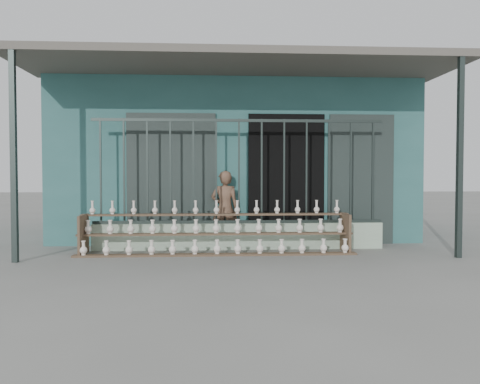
{
  "coord_description": "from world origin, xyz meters",
  "views": [
    {
      "loc": [
        -0.45,
        -6.75,
        1.27
      ],
      "look_at": [
        0.0,
        1.0,
        1.0
      ],
      "focal_mm": 35.0,
      "sensor_mm": 36.0,
      "label": 1
    }
  ],
  "objects": [
    {
      "name": "shelf_rack",
      "position": [
        -0.39,
        0.88,
        0.36
      ],
      "size": [
        4.5,
        0.68,
        0.85
      ],
      "color": "brown",
      "rests_on": "ground"
    },
    {
      "name": "security_fence",
      "position": [
        -0.0,
        1.3,
        1.35
      ],
      "size": [
        5.0,
        0.04,
        1.8
      ],
      "color": "#283330",
      "rests_on": "parapet_wall"
    },
    {
      "name": "parapet_wall",
      "position": [
        0.0,
        1.3,
        0.23
      ],
      "size": [
        5.0,
        0.2,
        0.45
      ],
      "primitive_type": "cube",
      "color": "#AFCBAE",
      "rests_on": "ground"
    },
    {
      "name": "workshop_building",
      "position": [
        0.0,
        4.23,
        1.62
      ],
      "size": [
        7.4,
        6.6,
        3.21
      ],
      "color": "#2F6462",
      "rests_on": "ground"
    },
    {
      "name": "ground",
      "position": [
        0.0,
        0.0,
        0.0
      ],
      "size": [
        60.0,
        60.0,
        0.0
      ],
      "primitive_type": "plane",
      "color": "slate"
    },
    {
      "name": "elderly_woman",
      "position": [
        -0.24,
        1.62,
        0.68
      ],
      "size": [
        0.52,
        0.37,
        1.36
      ],
      "primitive_type": "imported",
      "rotation": [
        0.0,
        0.0,
        3.05
      ],
      "color": "brown",
      "rests_on": "ground"
    }
  ]
}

